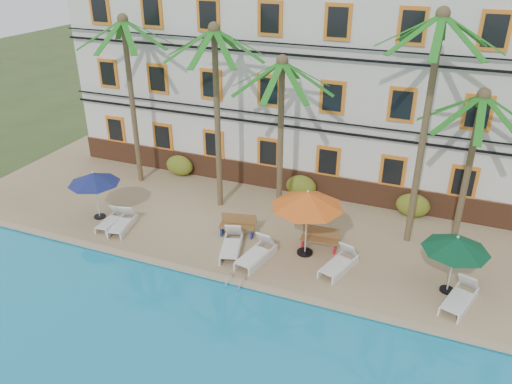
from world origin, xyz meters
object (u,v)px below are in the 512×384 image
at_px(umbrella_blue, 94,178).
at_px(lounger_a, 111,220).
at_px(umbrella_green, 457,244).
at_px(lounger_d, 257,253).
at_px(palm_b, 216,95).
at_px(lounger_c, 231,245).
at_px(palm_e, 473,145).
at_px(bench_left, 237,225).
at_px(palm_c, 281,116).
at_px(lounger_f, 460,297).
at_px(pool_ladder, 236,284).
at_px(lounger_e, 339,263).
at_px(umbrella_red, 308,200).
at_px(lounger_b, 123,223).
at_px(palm_d, 429,104).
at_px(palm_a, 130,79).
at_px(bench_right, 320,238).

relative_size(umbrella_blue, lounger_a, 1.35).
distance_m(umbrella_green, lounger_d, 7.27).
height_order(palm_b, lounger_c, palm_b).
distance_m(palm_e, bench_left, 9.84).
height_order(palm_c, lounger_f, palm_c).
height_order(lounger_c, pool_ladder, lounger_c).
bearing_deg(lounger_a, lounger_e, 2.76).
distance_m(umbrella_red, lounger_a, 8.87).
distance_m(lounger_b, pool_ladder, 6.42).
bearing_deg(lounger_f, pool_ladder, -166.48).
relative_size(palm_d, umbrella_blue, 4.06).
bearing_deg(bench_left, palm_c, 67.41).
relative_size(palm_d, palm_e, 1.43).
xyz_separation_m(palm_e, lounger_a, (-14.04, -4.32, -4.00)).
bearing_deg(palm_c, pool_ladder, -86.64).
xyz_separation_m(umbrella_blue, lounger_b, (1.58, -0.43, -1.67)).
relative_size(umbrella_blue, lounger_d, 1.06).
bearing_deg(palm_c, bench_left, -112.59).
relative_size(palm_a, palm_b, 1.00).
bearing_deg(palm_b, umbrella_red, -26.76).
distance_m(umbrella_green, lounger_e, 4.25).
bearing_deg(palm_b, lounger_e, -25.32).
bearing_deg(palm_d, bench_left, -161.55).
bearing_deg(lounger_a, pool_ladder, -15.04).
bearing_deg(lounger_a, palm_e, 17.11).
xyz_separation_m(umbrella_blue, bench_left, (6.40, 0.96, -1.48)).
height_order(palm_b, lounger_f, palm_b).
bearing_deg(umbrella_green, bench_left, 175.12).
bearing_deg(lounger_d, palm_d, 35.24).
distance_m(palm_d, lounger_e, 6.74).
height_order(lounger_d, lounger_f, lounger_d).
height_order(umbrella_blue, umbrella_red, umbrella_red).
height_order(palm_b, palm_e, palm_b).
relative_size(umbrella_red, lounger_f, 1.35).
distance_m(palm_c, lounger_f, 9.81).
xyz_separation_m(palm_a, umbrella_blue, (0.47, -4.03, -3.38)).
relative_size(palm_b, lounger_c, 3.88).
bearing_deg(umbrella_red, lounger_e, -20.41).
height_order(umbrella_green, lounger_d, umbrella_green).
bearing_deg(lounger_e, umbrella_blue, -179.56).
bearing_deg(bench_left, lounger_f, -8.68).
bearing_deg(palm_d, lounger_e, -124.52).
bearing_deg(palm_e, umbrella_red, -149.28).
relative_size(palm_e, lounger_e, 3.15).
bearing_deg(lounger_d, pool_ladder, -94.49).
relative_size(umbrella_red, lounger_b, 1.51).
relative_size(palm_c, lounger_d, 3.34).
xyz_separation_m(umbrella_red, umbrella_green, (5.42, -0.42, -0.45)).
bearing_deg(lounger_d, bench_right, 40.81).
xyz_separation_m(umbrella_red, pool_ladder, (-1.75, -2.88, -2.42)).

